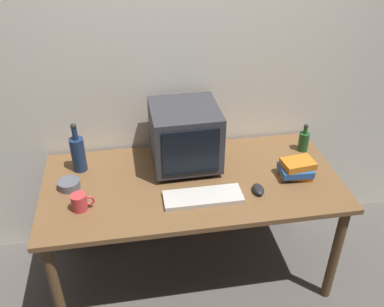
# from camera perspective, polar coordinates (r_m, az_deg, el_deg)

# --- Properties ---
(ground_plane) EXTENTS (6.00, 6.00, 0.00)m
(ground_plane) POSITION_cam_1_polar(r_m,az_deg,el_deg) (2.87, 0.00, -15.19)
(ground_plane) COLOR #56514C
(back_wall) EXTENTS (4.00, 0.08, 2.50)m
(back_wall) POSITION_cam_1_polar(r_m,az_deg,el_deg) (2.53, -1.75, 12.37)
(back_wall) COLOR silver
(back_wall) RESTS_ON ground
(desk) EXTENTS (1.67, 0.80, 0.72)m
(desk) POSITION_cam_1_polar(r_m,az_deg,el_deg) (2.43, 0.00, -5.11)
(desk) COLOR brown
(desk) RESTS_ON ground
(crt_monitor) EXTENTS (0.39, 0.40, 0.37)m
(crt_monitor) POSITION_cam_1_polar(r_m,az_deg,el_deg) (2.42, -0.97, 2.40)
(crt_monitor) COLOR #333338
(crt_monitor) RESTS_ON desk
(keyboard) EXTENTS (0.42, 0.15, 0.02)m
(keyboard) POSITION_cam_1_polar(r_m,az_deg,el_deg) (2.25, 1.50, -5.90)
(keyboard) COLOR beige
(keyboard) RESTS_ON desk
(computer_mouse) EXTENTS (0.06, 0.10, 0.04)m
(computer_mouse) POSITION_cam_1_polar(r_m,az_deg,el_deg) (2.32, 8.95, -4.81)
(computer_mouse) COLOR black
(computer_mouse) RESTS_ON desk
(bottle_tall) EXTENTS (0.08, 0.08, 0.31)m
(bottle_tall) POSITION_cam_1_polar(r_m,az_deg,el_deg) (2.49, -15.17, 0.08)
(bottle_tall) COLOR navy
(bottle_tall) RESTS_ON desk
(bottle_short) EXTENTS (0.06, 0.06, 0.18)m
(bottle_short) POSITION_cam_1_polar(r_m,az_deg,el_deg) (2.70, 14.87, 1.70)
(bottle_short) COLOR #1E4C23
(bottle_short) RESTS_ON desk
(book_stack) EXTENTS (0.20, 0.18, 0.11)m
(book_stack) POSITION_cam_1_polar(r_m,az_deg,el_deg) (2.46, 13.94, -1.99)
(book_stack) COLOR orange
(book_stack) RESTS_ON desk
(mug) EXTENTS (0.12, 0.08, 0.09)m
(mug) POSITION_cam_1_polar(r_m,az_deg,el_deg) (2.24, -14.95, -6.37)
(mug) COLOR #CC383D
(mug) RESTS_ON desk
(cd_spindle) EXTENTS (0.12, 0.12, 0.04)m
(cd_spindle) POSITION_cam_1_polar(r_m,az_deg,el_deg) (2.41, -16.30, -4.03)
(cd_spindle) COLOR #595B66
(cd_spindle) RESTS_ON desk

